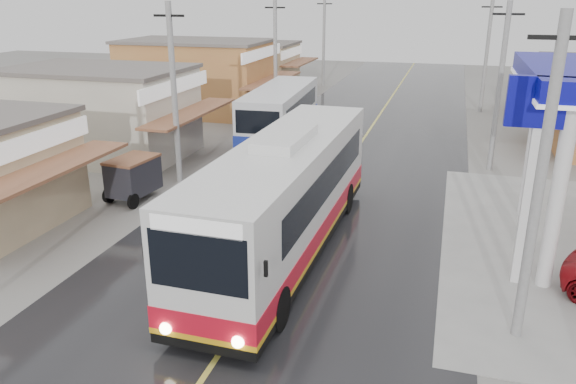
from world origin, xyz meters
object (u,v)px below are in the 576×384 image
at_px(coach_bus, 286,196).
at_px(second_bus, 280,114).
at_px(tyre_stack, 170,203).
at_px(cyclist, 254,182).
at_px(tricycle_near, 133,176).

height_order(coach_bus, second_bus, coach_bus).
bearing_deg(tyre_stack, second_bus, 84.03).
bearing_deg(cyclist, tyre_stack, -144.02).
height_order(second_bus, tyre_stack, second_bus).
relative_size(cyclist, tricycle_near, 0.87).
distance_m(second_bus, tyre_stack, 11.60).
xyz_separation_m(second_bus, tricycle_near, (-3.20, -10.82, -0.69)).
bearing_deg(coach_bus, second_bus, 108.89).
relative_size(coach_bus, tricycle_near, 5.22).
bearing_deg(coach_bus, cyclist, 122.58).
xyz_separation_m(tricycle_near, tyre_stack, (2.00, -0.63, -0.81)).
bearing_deg(tyre_stack, tricycle_near, 162.64).
xyz_separation_m(cyclist, tricycle_near, (-4.83, -1.56, 0.32)).
bearing_deg(tricycle_near, coach_bus, -15.65).
bearing_deg(cyclist, coach_bus, -60.22).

